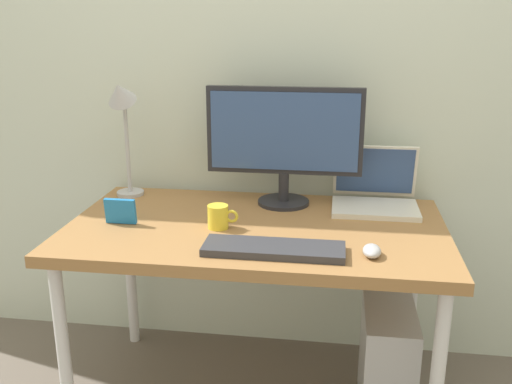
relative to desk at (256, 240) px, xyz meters
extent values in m
cube|color=silver|center=(0.00, 0.44, 0.65)|extent=(4.40, 0.04, 2.60)
cube|color=olive|center=(0.00, 0.00, 0.04)|extent=(1.32, 0.76, 0.04)
cylinder|color=silver|center=(-0.60, -0.32, -0.31)|extent=(0.04, 0.04, 0.67)
cylinder|color=silver|center=(-0.60, 0.32, -0.31)|extent=(0.04, 0.04, 0.67)
cylinder|color=silver|center=(0.60, 0.32, -0.31)|extent=(0.04, 0.04, 0.67)
cylinder|color=#232328|center=(0.07, 0.25, 0.07)|extent=(0.20, 0.20, 0.01)
cylinder|color=#232328|center=(0.07, 0.25, 0.13)|extent=(0.04, 0.04, 0.11)
cube|color=#232328|center=(0.07, 0.25, 0.35)|extent=(0.59, 0.03, 0.33)
cube|color=#334C7F|center=(0.07, 0.23, 0.35)|extent=(0.56, 0.01, 0.29)
cube|color=silver|center=(0.42, 0.21, 0.07)|extent=(0.32, 0.22, 0.02)
cube|color=silver|center=(0.42, 0.34, 0.18)|extent=(0.32, 0.05, 0.21)
cube|color=#334C7F|center=(0.42, 0.33, 0.18)|extent=(0.30, 0.04, 0.18)
cylinder|color=#B2B2B7|center=(-0.56, 0.28, 0.07)|extent=(0.11, 0.11, 0.01)
cylinder|color=#B2B2B7|center=(-0.56, 0.28, 0.26)|extent=(0.02, 0.02, 0.38)
cone|color=#B2B2B7|center=(-0.56, 0.24, 0.48)|extent=(0.11, 0.14, 0.13)
cube|color=#333338|center=(0.09, -0.24, 0.07)|extent=(0.44, 0.14, 0.02)
ellipsoid|color=#B2B2B7|center=(0.39, -0.22, 0.08)|extent=(0.06, 0.09, 0.03)
cylinder|color=yellow|center=(-0.13, -0.05, 0.10)|extent=(0.07, 0.07, 0.08)
torus|color=yellow|center=(-0.08, -0.05, 0.11)|extent=(0.05, 0.01, 0.05)
cube|color=#1E72BF|center=(-0.47, -0.06, 0.11)|extent=(0.11, 0.03, 0.09)
cube|color=#B2B2B7|center=(0.48, -0.03, -0.44)|extent=(0.18, 0.36, 0.42)
camera|label=1|loc=(0.27, -1.89, 0.77)|focal=40.46mm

